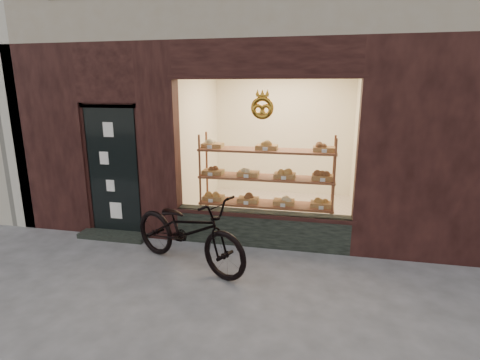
# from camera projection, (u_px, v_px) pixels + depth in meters

# --- Properties ---
(ground) EXTENTS (90.00, 90.00, 0.00)m
(ground) POSITION_uv_depth(u_px,v_px,m) (189.00, 320.00, 4.03)
(ground) COLOR #504F53
(display_shelf) EXTENTS (2.20, 0.45, 1.70)m
(display_shelf) POSITION_uv_depth(u_px,v_px,m) (266.00, 187.00, 6.15)
(display_shelf) COLOR brown
(display_shelf) RESTS_ON ground
(bicycle) EXTENTS (2.10, 1.45, 1.05)m
(bicycle) POSITION_uv_depth(u_px,v_px,m) (188.00, 230.00, 5.14)
(bicycle) COLOR black
(bicycle) RESTS_ON ground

